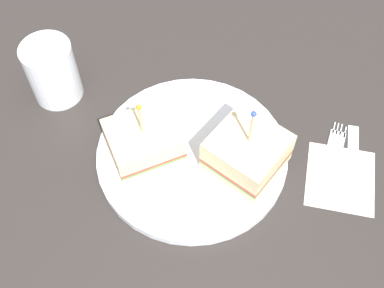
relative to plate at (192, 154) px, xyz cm
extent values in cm
cube|color=#2D2826|center=(0.00, 0.00, -1.63)|extent=(96.23, 96.23, 2.00)
cylinder|color=white|center=(0.00, 0.00, 0.00)|extent=(26.03, 26.03, 1.25)
cube|color=beige|center=(1.43, 6.23, 1.22)|extent=(9.67, 10.60, 1.19)
cube|color=#478438|center=(1.43, 6.23, 2.02)|extent=(9.67, 10.60, 0.40)
cube|color=red|center=(1.43, 6.23, 2.47)|extent=(9.67, 10.60, 0.50)
cube|color=#E0B784|center=(1.43, 6.23, 3.40)|extent=(9.67, 10.60, 1.36)
cube|color=beige|center=(1.43, 6.23, 4.68)|extent=(9.67, 10.60, 1.19)
cylinder|color=tan|center=(1.43, 6.23, 7.50)|extent=(0.30, 0.30, 5.64)
sphere|color=orange|center=(1.43, 6.23, 10.32)|extent=(0.70, 0.70, 0.70)
cube|color=beige|center=(-2.92, -6.71, 1.25)|extent=(12.38, 12.37, 1.25)
cube|color=#478438|center=(-2.92, -6.71, 2.08)|extent=(12.38, 12.37, 0.40)
cube|color=red|center=(-2.92, -6.71, 2.53)|extent=(12.38, 12.37, 0.50)
cube|color=#E0B784|center=(-2.92, -6.71, 3.75)|extent=(12.38, 12.37, 1.94)
cube|color=beige|center=(-2.92, -6.71, 5.34)|extent=(12.38, 12.37, 1.25)
cylinder|color=tan|center=(-2.92, -6.71, 8.44)|extent=(0.30, 0.30, 6.20)
sphere|color=blue|center=(-2.92, -6.71, 11.54)|extent=(0.70, 0.70, 0.70)
cylinder|color=gold|center=(14.84, 17.56, 3.14)|extent=(6.31, 6.31, 7.53)
cylinder|color=white|center=(14.84, 17.56, 4.05)|extent=(7.17, 7.17, 9.36)
cube|color=beige|center=(-6.98, -18.99, -0.55)|extent=(12.67, 12.13, 0.15)
cube|color=silver|center=(-6.27, -17.53, -0.45)|extent=(7.24, 4.54, 0.35)
cube|color=silver|center=(-1.24, -20.44, -0.45)|extent=(4.22, 3.71, 0.35)
cube|color=silver|center=(0.29, -22.20, -0.45)|extent=(1.82, 1.16, 0.35)
cube|color=silver|center=(0.54, -21.76, -0.45)|extent=(1.82, 1.16, 0.35)
cube|color=silver|center=(0.79, -21.33, -0.45)|extent=(1.82, 1.16, 0.35)
cube|color=silver|center=(1.04, -20.90, -0.45)|extent=(1.82, 1.16, 0.35)
cube|color=silver|center=(-7.68, -20.46, -0.45)|extent=(7.38, 3.34, 0.35)
cube|color=silver|center=(-2.42, -22.50, -0.45)|extent=(7.07, 3.93, 0.24)
camera|label=1|loc=(-34.81, 6.43, 57.22)|focal=45.95mm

